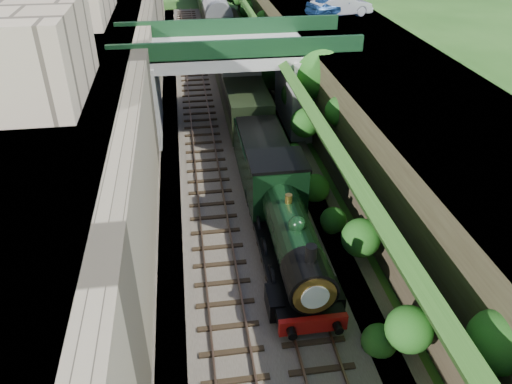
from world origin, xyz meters
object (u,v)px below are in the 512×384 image
car_silver (342,5)px  tender (263,160)px  road_bridge (241,75)px  locomotive (288,230)px  tree (319,74)px  car_blue (336,5)px

car_silver → tender: bearing=138.8°
road_bridge → tender: road_bridge is taller
road_bridge → locomotive: 15.67m
tree → tender: size_ratio=1.10×
road_bridge → car_silver: 11.90m
road_bridge → tree: 5.48m
car_blue → tender: car_blue is taller
road_bridge → car_silver: size_ratio=3.26×
car_blue → locomotive: car_blue is taller
car_blue → locomotive: size_ratio=0.48×
car_blue → car_silver: size_ratio=1.01×
tender → tree: bearing=51.5°
locomotive → car_silver: bearing=68.5°
tender → car_blue: bearing=61.0°
car_silver → tender: (-8.88, -15.18, -5.44)m
road_bridge → tree: (4.97, -2.23, 0.57)m
car_silver → tree: bearing=144.9°
road_bridge → locomotive: road_bridge is taller
locomotive → car_blue: bearing=69.6°
tree → tender: 8.15m
tender → car_silver: bearing=59.7°
tree → tender: tree is taller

